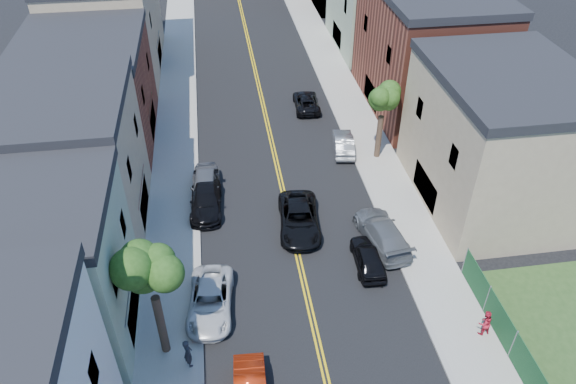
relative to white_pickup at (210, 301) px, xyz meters
name	(u,v)px	position (x,y,z in m)	size (l,w,h in m)	color
sidewalk_left	(176,110)	(-2.40, 23.55, -0.64)	(3.20, 100.00, 0.15)	gray
sidewalk_right	(347,97)	(13.40, 23.55, -0.64)	(3.20, 100.00, 0.15)	gray
curb_left	(195,108)	(-0.65, 23.55, -0.64)	(0.30, 100.00, 0.15)	gray
curb_right	(329,99)	(11.65, 23.55, -0.64)	(0.30, 100.00, 0.15)	gray
bldg_left_palegrn	(30,279)	(-8.50, -0.45, 3.53)	(9.00, 8.00, 8.50)	gray
bldg_left_tan_near	(62,170)	(-8.50, 8.55, 3.78)	(9.00, 10.00, 9.00)	#998466
bldg_left_brick	(89,95)	(-8.50, 19.55, 3.28)	(9.00, 12.00, 8.00)	brown
bldg_left_tan_far	(108,22)	(-8.50, 33.55, 4.03)	(9.00, 16.00, 9.50)	#998466
bldg_right_tan	(497,143)	(19.50, 7.55, 3.78)	(9.00, 12.00, 9.00)	#998466
bldg_right_brick	(425,52)	(19.50, 21.55, 4.28)	(9.00, 14.00, 10.00)	brown
bldg_right_palegrn	(379,7)	(19.50, 35.55, 3.53)	(9.00, 12.00, 8.50)	gray
fence_right	(527,370)	(15.00, -6.95, 0.38)	(0.04, 15.00, 1.90)	#143F1E
tree_left_mid	(147,260)	(-2.38, -2.45, 5.86)	(5.20, 5.20, 9.29)	#34231A
tree_right_far	(384,91)	(13.42, 13.55, 5.04)	(4.40, 4.40, 8.03)	#34231A
white_pickup	(210,301)	(0.00, 0.00, 0.00)	(2.39, 5.18, 1.44)	silver
grey_car_left	(205,186)	(0.00, 10.62, 0.11)	(1.97, 4.89, 1.67)	#54565B
black_car_left	(206,200)	(0.00, 9.12, 0.03)	(2.10, 5.17, 1.50)	black
grey_car_right	(382,232)	(11.00, 4.02, 0.09)	(2.26, 5.56, 1.61)	#575B5E
black_car_right	(368,257)	(9.58, 2.08, -0.03)	(1.64, 4.07, 1.39)	black
silver_car_right	(343,143)	(11.00, 14.86, -0.02)	(1.47, 4.23, 1.39)	#93969A
dark_car_right_far	(306,102)	(9.30, 22.23, -0.08)	(2.11, 4.57, 1.27)	black
black_suv_lane	(299,219)	(6.00, 6.15, 0.06)	(2.58, 5.59, 1.55)	black
pedestrian_left	(188,353)	(-1.20, -3.53, 0.34)	(0.66, 0.43, 1.81)	#212228
pedestrian_right	(485,323)	(14.27, -3.85, 0.25)	(0.79, 0.62, 1.63)	#B31B2F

